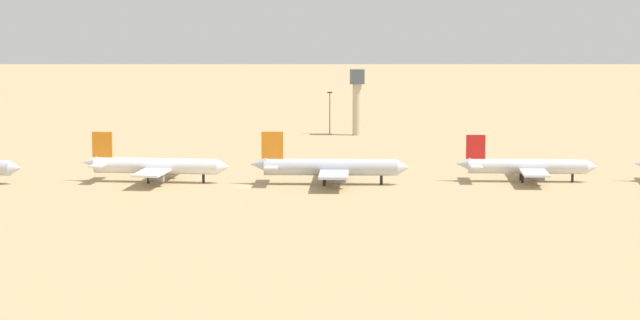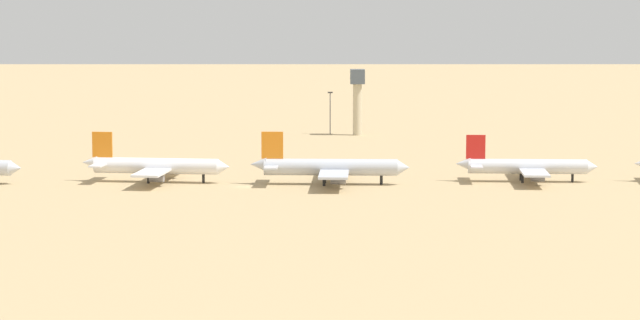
% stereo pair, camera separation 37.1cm
% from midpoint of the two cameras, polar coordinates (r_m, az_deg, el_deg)
% --- Properties ---
extents(ground, '(4000.00, 4000.00, 0.00)m').
position_cam_midpoint_polar(ground, '(342.82, -3.35, -1.18)').
color(ground, tan).
extents(ridge_west, '(390.30, 390.22, 64.32)m').
position_cam_midpoint_polar(ridge_west, '(1430.87, -6.33, 6.26)').
color(ridge_west, slate).
rests_on(ridge_west, ground).
extents(ridge_center, '(336.11, 295.08, 77.52)m').
position_cam_midpoint_polar(ridge_center, '(1335.37, 8.80, 6.46)').
color(ridge_center, slate).
rests_on(ridge_center, ground).
extents(parked_jet_orange_2, '(40.59, 34.44, 13.41)m').
position_cam_midpoint_polar(parked_jet_orange_2, '(353.50, -7.23, -0.26)').
color(parked_jet_orange_2, white).
rests_on(parked_jet_orange_2, ground).
extents(parked_jet_orange_3, '(42.41, 35.64, 14.02)m').
position_cam_midpoint_polar(parked_jet_orange_3, '(346.30, 0.37, -0.32)').
color(parked_jet_orange_3, silver).
rests_on(parked_jet_orange_3, ground).
extents(parked_jet_red_4, '(38.16, 32.12, 12.61)m').
position_cam_midpoint_polar(parked_jet_red_4, '(355.90, 8.92, -0.28)').
color(parked_jet_red_4, silver).
rests_on(parked_jet_red_4, ground).
extents(control_tower, '(5.20, 5.20, 23.83)m').
position_cam_midpoint_polar(control_tower, '(472.94, 1.60, 2.82)').
color(control_tower, '#C6B793').
rests_on(control_tower, ground).
extents(light_pole_west, '(1.80, 0.50, 15.45)m').
position_cam_midpoint_polar(light_pole_west, '(477.04, 0.41, 2.20)').
color(light_pole_west, '#59595E').
rests_on(light_pole_west, ground).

